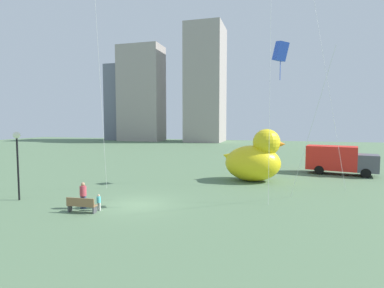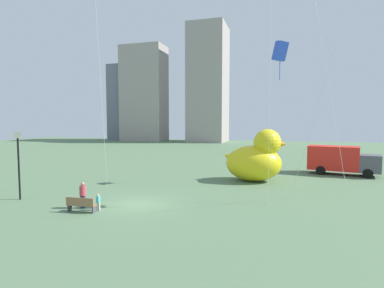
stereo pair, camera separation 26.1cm
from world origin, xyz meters
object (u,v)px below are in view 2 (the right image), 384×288
at_px(box_truck, 341,160).
at_px(kite_blue, 280,52).
at_px(person_adult, 83,194).
at_px(park_bench, 81,204).
at_px(person_child, 98,201).
at_px(giant_inflatable_duck, 256,159).
at_px(lamppost, 18,148).

relative_size(box_truck, kite_blue, 0.67).
bearing_deg(person_adult, kite_blue, 17.12).
height_order(park_bench, person_child, person_child).
bearing_deg(park_bench, kite_blue, 21.28).
relative_size(giant_inflatable_duck, box_truck, 0.82).
distance_m(park_bench, box_truck, 25.01).
bearing_deg(kite_blue, person_adult, -162.88).
distance_m(park_bench, giant_inflatable_duck, 15.47).
distance_m(person_adult, giant_inflatable_duck, 15.08).
xyz_separation_m(person_adult, lamppost, (-5.44, 0.54, 2.65)).
xyz_separation_m(park_bench, box_truck, (17.03, 18.28, 0.98)).
bearing_deg(person_child, park_bench, -138.34).
height_order(park_bench, box_truck, box_truck).
relative_size(giant_inflatable_duck, lamppost, 1.21).
distance_m(person_child, box_truck, 24.02).
bearing_deg(giant_inflatable_duck, person_adult, -129.12).
relative_size(person_adult, kite_blue, 0.16).
bearing_deg(person_adult, box_truck, 45.10).
relative_size(park_bench, lamppost, 0.38).
bearing_deg(box_truck, park_bench, -132.97).
height_order(park_bench, person_adult, person_adult).
bearing_deg(lamppost, person_child, -5.73).
distance_m(person_child, giant_inflatable_duck, 14.51).
xyz_separation_m(lamppost, kite_blue, (16.91, 2.99, 5.93)).
height_order(person_child, box_truck, box_truck).
bearing_deg(person_child, person_adult, 174.20).
distance_m(giant_inflatable_duck, box_truck, 9.89).
height_order(person_adult, giant_inflatable_duck, giant_inflatable_duck).
relative_size(person_adult, lamppost, 0.35).
height_order(park_bench, kite_blue, kite_blue).
bearing_deg(person_child, giant_inflatable_duck, 54.73).
distance_m(person_child, kite_blue, 14.13).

